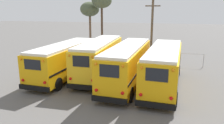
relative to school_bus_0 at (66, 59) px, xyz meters
name	(u,v)px	position (x,y,z in m)	size (l,w,h in m)	color
ground_plane	(114,78)	(4.44, 0.72, -1.68)	(160.00, 160.00, 0.00)	#5B5956
school_bus_0	(66,59)	(0.00, 0.00, 0.00)	(2.91, 9.80, 3.07)	#E5A00C
school_bus_1	(100,57)	(2.96, 1.06, 0.13)	(2.70, 9.69, 3.32)	yellow
school_bus_2	(127,63)	(5.92, -0.43, 0.10)	(2.74, 10.18, 3.26)	#E5A00C
school_bus_3	(164,66)	(8.89, -0.45, 0.06)	(2.94, 10.04, 3.22)	#E5A00C
utility_pole	(152,28)	(6.96, 9.59, 2.20)	(1.80, 0.28, 7.44)	brown
bare_tree_0	(90,10)	(-4.12, 17.32, 4.38)	(3.21, 3.21, 7.36)	brown
bare_tree_1	(102,1)	(-1.55, 15.90, 5.67)	(3.16, 3.16, 8.66)	#473323
fence_line	(127,54)	(4.44, 7.01, -0.70)	(16.95, 0.06, 1.42)	#939399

